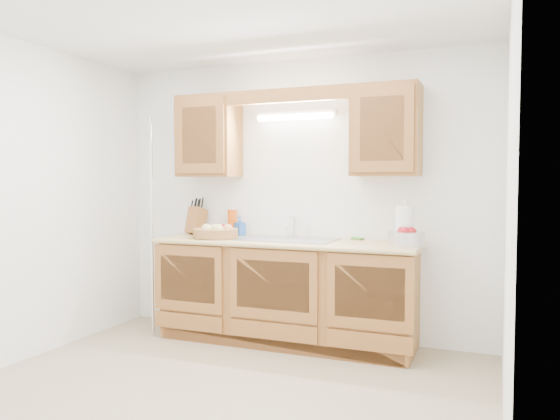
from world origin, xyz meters
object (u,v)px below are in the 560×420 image
at_px(fruit_basket, 216,232).
at_px(paper_towel, 405,225).
at_px(knife_block, 196,220).
at_px(apple_bowl, 406,237).

height_order(fruit_basket, paper_towel, paper_towel).
xyz_separation_m(knife_block, paper_towel, (2.00, -0.15, 0.03)).
bearing_deg(fruit_basket, knife_block, 144.06).
relative_size(paper_towel, apple_bowl, 1.24).
bearing_deg(knife_block, paper_towel, 3.24).
bearing_deg(fruit_basket, apple_bowl, 1.41).
height_order(knife_block, apple_bowl, knife_block).
relative_size(fruit_basket, knife_block, 1.09).
height_order(knife_block, paper_towel, paper_towel).
distance_m(fruit_basket, paper_towel, 1.66).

